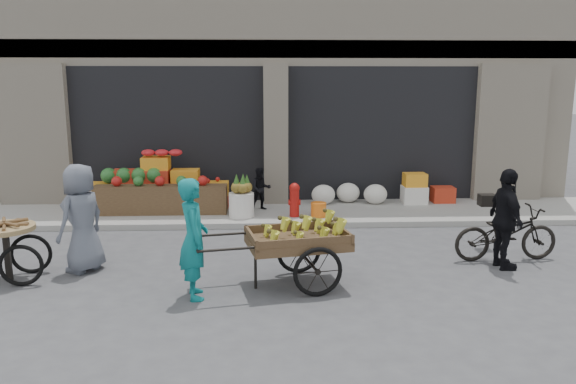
{
  "coord_description": "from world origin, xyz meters",
  "views": [
    {
      "loc": [
        -0.28,
        -7.8,
        2.92
      ],
      "look_at": [
        0.12,
        1.26,
        1.1
      ],
      "focal_mm": 35.0,
      "sensor_mm": 36.0,
      "label": 1
    }
  ],
  "objects_px": {
    "pineapple_bin": "(241,205)",
    "orange_bucket": "(319,210)",
    "vendor_grey": "(82,218)",
    "seated_person": "(261,189)",
    "banana_cart": "(294,237)",
    "cyclist": "(506,219)",
    "tricycle_cart": "(6,244)",
    "bicycle": "(506,234)",
    "fire_hydrant": "(294,198)",
    "vendor_woman": "(194,239)"
  },
  "relations": [
    {
      "from": "pineapple_bin",
      "to": "seated_person",
      "type": "height_order",
      "value": "seated_person"
    },
    {
      "from": "vendor_grey",
      "to": "bicycle",
      "type": "bearing_deg",
      "value": 121.3
    },
    {
      "from": "pineapple_bin",
      "to": "orange_bucket",
      "type": "bearing_deg",
      "value": -3.58
    },
    {
      "from": "pineapple_bin",
      "to": "orange_bucket",
      "type": "height_order",
      "value": "pineapple_bin"
    },
    {
      "from": "orange_bucket",
      "to": "vendor_grey",
      "type": "relative_size",
      "value": 0.19
    },
    {
      "from": "fire_hydrant",
      "to": "cyclist",
      "type": "bearing_deg",
      "value": -44.52
    },
    {
      "from": "banana_cart",
      "to": "vendor_grey",
      "type": "xyz_separation_m",
      "value": [
        -3.22,
        0.77,
        0.12
      ]
    },
    {
      "from": "pineapple_bin",
      "to": "vendor_grey",
      "type": "xyz_separation_m",
      "value": [
        -2.32,
        -2.94,
        0.47
      ]
    },
    {
      "from": "orange_bucket",
      "to": "tricycle_cart",
      "type": "distance_m",
      "value": 5.89
    },
    {
      "from": "pineapple_bin",
      "to": "vendor_woman",
      "type": "distance_m",
      "value": 4.15
    },
    {
      "from": "tricycle_cart",
      "to": "vendor_grey",
      "type": "relative_size",
      "value": 0.87
    },
    {
      "from": "pineapple_bin",
      "to": "cyclist",
      "type": "bearing_deg",
      "value": -36.46
    },
    {
      "from": "pineapple_bin",
      "to": "vendor_woman",
      "type": "bearing_deg",
      "value": -96.68
    },
    {
      "from": "pineapple_bin",
      "to": "vendor_woman",
      "type": "xyz_separation_m",
      "value": [
        -0.48,
        -4.1,
        0.46
      ]
    },
    {
      "from": "seated_person",
      "to": "bicycle",
      "type": "bearing_deg",
      "value": -49.53
    },
    {
      "from": "seated_person",
      "to": "vendor_grey",
      "type": "height_order",
      "value": "vendor_grey"
    },
    {
      "from": "fire_hydrant",
      "to": "tricycle_cart",
      "type": "relative_size",
      "value": 0.49
    },
    {
      "from": "bicycle",
      "to": "tricycle_cart",
      "type": "bearing_deg",
      "value": 91.51
    },
    {
      "from": "fire_hydrant",
      "to": "orange_bucket",
      "type": "distance_m",
      "value": 0.55
    },
    {
      "from": "orange_bucket",
      "to": "banana_cart",
      "type": "xyz_separation_m",
      "value": [
        -0.71,
        -3.62,
        0.45
      ]
    },
    {
      "from": "pineapple_bin",
      "to": "tricycle_cart",
      "type": "relative_size",
      "value": 0.36
    },
    {
      "from": "vendor_grey",
      "to": "bicycle",
      "type": "height_order",
      "value": "vendor_grey"
    },
    {
      "from": "tricycle_cart",
      "to": "vendor_grey",
      "type": "height_order",
      "value": "vendor_grey"
    },
    {
      "from": "pineapple_bin",
      "to": "vendor_woman",
      "type": "relative_size",
      "value": 0.32
    },
    {
      "from": "orange_bucket",
      "to": "vendor_grey",
      "type": "height_order",
      "value": "vendor_grey"
    },
    {
      "from": "orange_bucket",
      "to": "seated_person",
      "type": "xyz_separation_m",
      "value": [
        -1.2,
        0.7,
        0.31
      ]
    },
    {
      "from": "fire_hydrant",
      "to": "tricycle_cart",
      "type": "distance_m",
      "value": 5.51
    },
    {
      "from": "pineapple_bin",
      "to": "banana_cart",
      "type": "distance_m",
      "value": 3.84
    },
    {
      "from": "tricycle_cart",
      "to": "seated_person",
      "type": "bearing_deg",
      "value": 38.52
    },
    {
      "from": "tricycle_cart",
      "to": "bicycle",
      "type": "bearing_deg",
      "value": -3.58
    },
    {
      "from": "vendor_woman",
      "to": "banana_cart",
      "type": "bearing_deg",
      "value": -87.7
    },
    {
      "from": "orange_bucket",
      "to": "tricycle_cart",
      "type": "bearing_deg",
      "value": -146.52
    },
    {
      "from": "pineapple_bin",
      "to": "bicycle",
      "type": "relative_size",
      "value": 0.3
    },
    {
      "from": "banana_cart",
      "to": "tricycle_cart",
      "type": "relative_size",
      "value": 1.73
    },
    {
      "from": "tricycle_cart",
      "to": "cyclist",
      "type": "distance_m",
      "value": 7.53
    },
    {
      "from": "vendor_woman",
      "to": "cyclist",
      "type": "height_order",
      "value": "vendor_woman"
    },
    {
      "from": "bicycle",
      "to": "banana_cart",
      "type": "bearing_deg",
      "value": 102.7
    },
    {
      "from": "vendor_woman",
      "to": "bicycle",
      "type": "bearing_deg",
      "value": -87.48
    },
    {
      "from": "seated_person",
      "to": "cyclist",
      "type": "xyz_separation_m",
      "value": [
        3.82,
        -3.72,
        0.21
      ]
    },
    {
      "from": "banana_cart",
      "to": "vendor_woman",
      "type": "distance_m",
      "value": 1.43
    },
    {
      "from": "fire_hydrant",
      "to": "vendor_woman",
      "type": "height_order",
      "value": "vendor_woman"
    },
    {
      "from": "seated_person",
      "to": "banana_cart",
      "type": "bearing_deg",
      "value": -93.48
    },
    {
      "from": "orange_bucket",
      "to": "bicycle",
      "type": "relative_size",
      "value": 0.19
    },
    {
      "from": "vendor_woman",
      "to": "fire_hydrant",
      "type": "bearing_deg",
      "value": -34.58
    },
    {
      "from": "orange_bucket",
      "to": "vendor_grey",
      "type": "xyz_separation_m",
      "value": [
        -3.92,
        -2.84,
        0.57
      ]
    },
    {
      "from": "tricycle_cart",
      "to": "pineapple_bin",
      "type": "bearing_deg",
      "value": 37.06
    },
    {
      "from": "banana_cart",
      "to": "vendor_grey",
      "type": "bearing_deg",
      "value": 155.07
    },
    {
      "from": "fire_hydrant",
      "to": "bicycle",
      "type": "height_order",
      "value": "bicycle"
    },
    {
      "from": "vendor_grey",
      "to": "cyclist",
      "type": "relative_size",
      "value": 1.06
    },
    {
      "from": "bicycle",
      "to": "pineapple_bin",
      "type": "bearing_deg",
      "value": 55.25
    }
  ]
}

